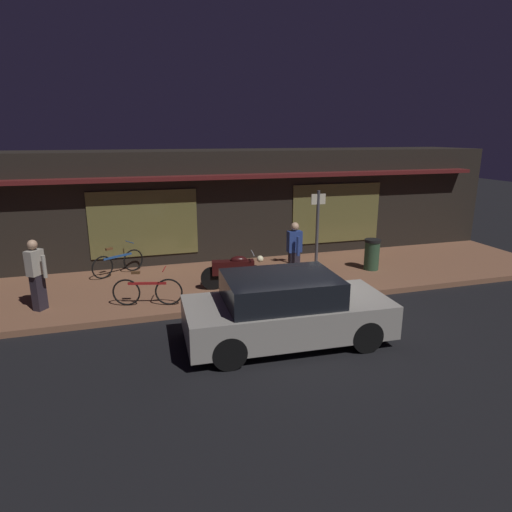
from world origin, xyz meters
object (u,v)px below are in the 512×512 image
person_photographer (36,274)px  person_bystander (294,251)px  bicycle_parked (147,291)px  parked_car_near (285,310)px  trash_bin (372,254)px  sign_post (317,226)px  bicycle_extra (118,263)px  motorcycle (234,270)px

person_photographer → person_bystander: bearing=2.0°
bicycle_parked → parked_car_near: bearing=-43.9°
parked_car_near → trash_bin: bearing=40.9°
person_bystander → sign_post: size_ratio=0.70×
person_photographer → parked_car_near: (4.98, -2.91, -0.32)m
sign_post → parked_car_near: (-2.43, -3.90, -0.81)m
bicycle_extra → trash_bin: trash_bin is taller
bicycle_extra → trash_bin: bearing=-12.6°
person_bystander → person_photographer: bearing=-178.0°
parked_car_near → bicycle_parked: bearing=136.1°
motorcycle → trash_bin: 4.40m
bicycle_parked → person_photographer: 2.51m
parked_car_near → bicycle_extra: bearing=122.1°
bicycle_extra → person_photographer: 2.90m
person_bystander → parked_car_near: 3.45m
motorcycle → person_bystander: (1.71, 0.07, 0.38)m
motorcycle → parked_car_near: (0.30, -3.06, 0.06)m
bicycle_extra → sign_post: sign_post is taller
bicycle_parked → trash_bin: (6.65, 1.07, 0.11)m
person_bystander → trash_bin: 2.73m
trash_bin → parked_car_near: (-4.08, -3.54, 0.08)m
bicycle_parked → sign_post: size_ratio=0.67×
parked_car_near → person_photographer: bearing=149.7°
motorcycle → sign_post: (2.72, 0.84, 0.86)m
person_photographer → person_bystander: same height
motorcycle → parked_car_near: parked_car_near is taller
person_bystander → sign_post: 1.36m
person_photographer → parked_car_near: 5.78m
bicycle_extra → person_bystander: (4.65, -2.04, 0.52)m
trash_bin → parked_car_near: size_ratio=0.22×
bicycle_extra → motorcycle: bearing=-35.7°
bicycle_parked → sign_post: 5.29m
person_bystander → sign_post: bearing=37.2°
bicycle_parked → trash_bin: bearing=9.1°
bicycle_extra → parked_car_near: parked_car_near is taller
bicycle_parked → person_bystander: (3.98, 0.66, 0.52)m
bicycle_extra → parked_car_near: (3.24, -5.17, 0.20)m
bicycle_parked → sign_post: (5.00, 1.43, 1.00)m
bicycle_parked → trash_bin: trash_bin is taller
motorcycle → bicycle_parked: motorcycle is taller
trash_bin → person_photographer: bearing=-176.0°
bicycle_parked → sign_post: sign_post is taller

